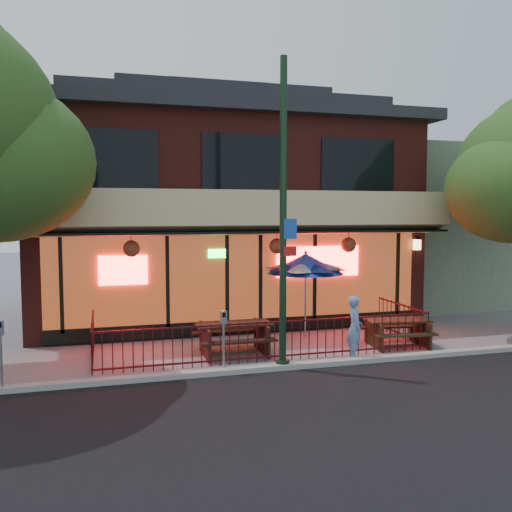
{
  "coord_description": "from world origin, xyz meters",
  "views": [
    {
      "loc": [
        -3.9,
        -11.95,
        3.58
      ],
      "look_at": [
        0.05,
        2.0,
        2.4
      ],
      "focal_mm": 38.0,
      "sensor_mm": 36.0,
      "label": 1
    }
  ],
  "objects_px": {
    "street_light": "(283,231)",
    "picnic_table_left": "(234,334)",
    "pedestrian": "(355,328)",
    "patio_umbrella": "(306,264)",
    "parking_meter_far": "(1,344)",
    "picnic_table_right": "(397,329)",
    "parking_meter_near": "(224,331)"
  },
  "relations": [
    {
      "from": "pedestrian",
      "to": "parking_meter_far",
      "type": "height_order",
      "value": "pedestrian"
    },
    {
      "from": "picnic_table_left",
      "to": "patio_umbrella",
      "type": "relative_size",
      "value": 0.76
    },
    {
      "from": "parking_meter_far",
      "to": "pedestrian",
      "type": "bearing_deg",
      "value": 2.16
    },
    {
      "from": "picnic_table_right",
      "to": "parking_meter_far",
      "type": "height_order",
      "value": "parking_meter_far"
    },
    {
      "from": "patio_umbrella",
      "to": "pedestrian",
      "type": "distance_m",
      "value": 2.92
    },
    {
      "from": "patio_umbrella",
      "to": "parking_meter_near",
      "type": "distance_m",
      "value": 4.27
    },
    {
      "from": "patio_umbrella",
      "to": "parking_meter_far",
      "type": "xyz_separation_m",
      "value": [
        -7.52,
        -2.88,
        -1.13
      ]
    },
    {
      "from": "patio_umbrella",
      "to": "parking_meter_near",
      "type": "relative_size",
      "value": 1.77
    },
    {
      "from": "patio_umbrella",
      "to": "pedestrian",
      "type": "xyz_separation_m",
      "value": [
        0.28,
        -2.59,
        -1.33
      ]
    },
    {
      "from": "picnic_table_right",
      "to": "patio_umbrella",
      "type": "distance_m",
      "value": 3.08
    },
    {
      "from": "parking_meter_near",
      "to": "parking_meter_far",
      "type": "distance_m",
      "value": 4.52
    },
    {
      "from": "patio_umbrella",
      "to": "parking_meter_far",
      "type": "height_order",
      "value": "patio_umbrella"
    },
    {
      "from": "street_light",
      "to": "parking_meter_far",
      "type": "relative_size",
      "value": 4.83
    },
    {
      "from": "picnic_table_left",
      "to": "parking_meter_far",
      "type": "bearing_deg",
      "value": -163.11
    },
    {
      "from": "picnic_table_left",
      "to": "parking_meter_far",
      "type": "distance_m",
      "value": 5.35
    },
    {
      "from": "street_light",
      "to": "picnic_table_left",
      "type": "height_order",
      "value": "street_light"
    },
    {
      "from": "street_light",
      "to": "pedestrian",
      "type": "relative_size",
      "value": 4.47
    },
    {
      "from": "picnic_table_right",
      "to": "pedestrian",
      "type": "relative_size",
      "value": 1.17
    },
    {
      "from": "picnic_table_left",
      "to": "patio_umbrella",
      "type": "bearing_deg",
      "value": 28.78
    },
    {
      "from": "parking_meter_far",
      "to": "picnic_table_right",
      "type": "bearing_deg",
      "value": 7.08
    },
    {
      "from": "picnic_table_right",
      "to": "parking_meter_far",
      "type": "xyz_separation_m",
      "value": [
        -9.5,
        -1.18,
        0.51
      ]
    },
    {
      "from": "parking_meter_near",
      "to": "picnic_table_left",
      "type": "bearing_deg",
      "value": 68.46
    },
    {
      "from": "pedestrian",
      "to": "street_light",
      "type": "bearing_deg",
      "value": 106.74
    },
    {
      "from": "picnic_table_right",
      "to": "parking_meter_near",
      "type": "xyz_separation_m",
      "value": [
        -4.98,
        -1.1,
        0.47
      ]
    },
    {
      "from": "parking_meter_far",
      "to": "picnic_table_left",
      "type": "bearing_deg",
      "value": 16.89
    },
    {
      "from": "street_light",
      "to": "pedestrian",
      "type": "distance_m",
      "value": 3.05
    },
    {
      "from": "picnic_table_right",
      "to": "parking_meter_far",
      "type": "relative_size",
      "value": 1.26
    },
    {
      "from": "pedestrian",
      "to": "patio_umbrella",
      "type": "bearing_deg",
      "value": 16.5
    },
    {
      "from": "pedestrian",
      "to": "parking_meter_far",
      "type": "distance_m",
      "value": 7.82
    },
    {
      "from": "parking_meter_far",
      "to": "parking_meter_near",
      "type": "bearing_deg",
      "value": 1.01
    },
    {
      "from": "picnic_table_right",
      "to": "pedestrian",
      "type": "distance_m",
      "value": 1.93
    },
    {
      "from": "picnic_table_right",
      "to": "parking_meter_far",
      "type": "distance_m",
      "value": 9.58
    }
  ]
}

